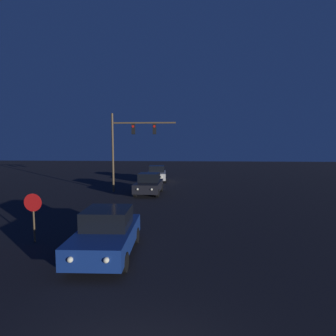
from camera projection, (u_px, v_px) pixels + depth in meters
car_near at (107, 233)px, 9.79m from camera, size 2.11×4.20×1.72m
car_mid at (149, 184)px, 21.80m from camera, size 2.11×4.20×1.72m
car_far at (157, 174)px, 29.32m from camera, size 2.25×4.26×1.72m
traffic_signal_mast at (128, 140)px, 22.34m from camera, size 5.51×0.30×6.75m
stop_sign at (33, 208)px, 10.96m from camera, size 0.76×0.07×2.09m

